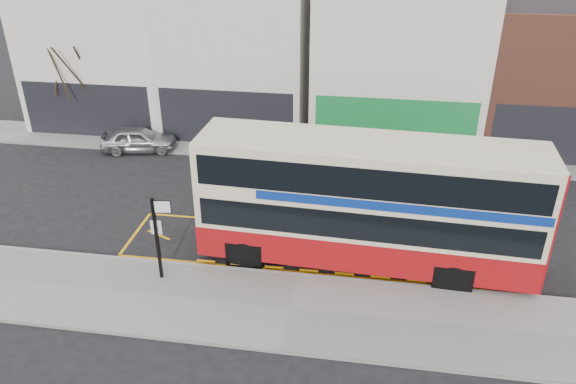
% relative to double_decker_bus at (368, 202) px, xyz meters
% --- Properties ---
extents(ground, '(120.00, 120.00, 0.00)m').
position_rel_double_decker_bus_xyz_m(ground, '(-2.36, -1.04, -2.56)').
color(ground, black).
rests_on(ground, ground).
extents(pavement, '(40.00, 4.00, 0.15)m').
position_rel_double_decker_bus_xyz_m(pavement, '(-2.36, -3.34, -2.48)').
color(pavement, gray).
rests_on(pavement, ground).
extents(kerb, '(40.00, 0.15, 0.15)m').
position_rel_double_decker_bus_xyz_m(kerb, '(-2.36, -1.42, -2.48)').
color(kerb, gray).
rests_on(kerb, ground).
extents(far_pavement, '(50.00, 3.00, 0.15)m').
position_rel_double_decker_bus_xyz_m(far_pavement, '(-2.36, 9.96, -2.48)').
color(far_pavement, gray).
rests_on(far_pavement, ground).
extents(road_markings, '(14.00, 3.40, 0.01)m').
position_rel_double_decker_bus_xyz_m(road_markings, '(-2.36, 0.56, -2.55)').
color(road_markings, '#FFA90D').
rests_on(road_markings, ground).
extents(terrace_far_left, '(8.00, 8.01, 10.80)m').
position_rel_double_decker_bus_xyz_m(terrace_far_left, '(-15.86, 13.94, 2.27)').
color(terrace_far_left, silver).
rests_on(terrace_far_left, ground).
extents(terrace_left, '(8.00, 8.01, 11.80)m').
position_rel_double_decker_bus_xyz_m(terrace_left, '(-7.86, 13.94, 2.77)').
color(terrace_left, silver).
rests_on(terrace_left, ground).
extents(terrace_green_shop, '(9.00, 8.01, 11.30)m').
position_rel_double_decker_bus_xyz_m(terrace_green_shop, '(1.14, 13.94, 2.52)').
color(terrace_green_shop, silver).
rests_on(terrace_green_shop, ground).
extents(terrace_right, '(9.00, 8.01, 10.30)m').
position_rel_double_decker_bus_xyz_m(terrace_right, '(10.14, 13.94, 2.02)').
color(terrace_right, brown).
rests_on(terrace_right, ground).
extents(double_decker_bus, '(12.28, 3.35, 4.86)m').
position_rel_double_decker_bus_xyz_m(double_decker_bus, '(0.00, 0.00, 0.00)').
color(double_decker_bus, beige).
rests_on(double_decker_bus, ground).
extents(bus_stop_post, '(0.81, 0.16, 3.22)m').
position_rel_double_decker_bus_xyz_m(bus_stop_post, '(-7.10, -2.32, -0.49)').
color(bus_stop_post, black).
rests_on(bus_stop_post, pavement).
extents(car_silver, '(4.24, 2.37, 1.36)m').
position_rel_double_decker_bus_xyz_m(car_silver, '(-12.43, 8.64, -1.87)').
color(car_silver, '#A5A5AA').
rests_on(car_silver, ground).
extents(car_grey, '(4.00, 1.91, 1.26)m').
position_rel_double_decker_bus_xyz_m(car_grey, '(-1.64, 7.70, -1.92)').
color(car_grey, '#494B51').
rests_on(car_grey, ground).
extents(car_white, '(5.28, 3.04, 1.44)m').
position_rel_double_decker_bus_xyz_m(car_white, '(4.97, 8.69, -1.84)').
color(car_white, white).
rests_on(car_white, ground).
extents(street_tree_left, '(3.17, 3.17, 6.83)m').
position_rel_double_decker_bus_xyz_m(street_tree_left, '(-16.59, 10.36, 2.11)').
color(street_tree_left, black).
rests_on(street_tree_left, ground).
extents(street_tree_right, '(2.15, 2.15, 4.64)m').
position_rel_double_decker_bus_xyz_m(street_tree_right, '(6.81, 11.21, 0.60)').
color(street_tree_right, black).
rests_on(street_tree_right, ground).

